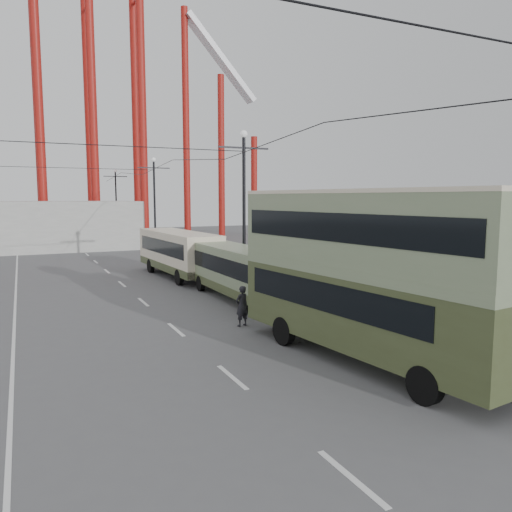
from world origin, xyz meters
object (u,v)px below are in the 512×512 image
double_decker_bus (367,267)px  pedestrian (242,306)px  single_decker_cream (178,252)px  single_decker_green (237,270)px

double_decker_bus → pedestrian: bearing=100.3°
double_decker_bus → single_decker_cream: 19.84m
double_decker_bus → pedestrian: (-1.85, 5.90, -2.30)m
pedestrian → single_decker_green: bearing=-128.4°
single_decker_cream → pedestrian: single_decker_cream is taller
single_decker_cream → pedestrian: size_ratio=5.86×
single_decker_green → pedestrian: single_decker_green is taller
single_decker_green → single_decker_cream: size_ratio=0.98×
double_decker_bus → single_decker_green: (0.20, 11.26, -1.60)m
double_decker_bus → single_decker_cream: (-0.48, 19.79, -1.42)m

